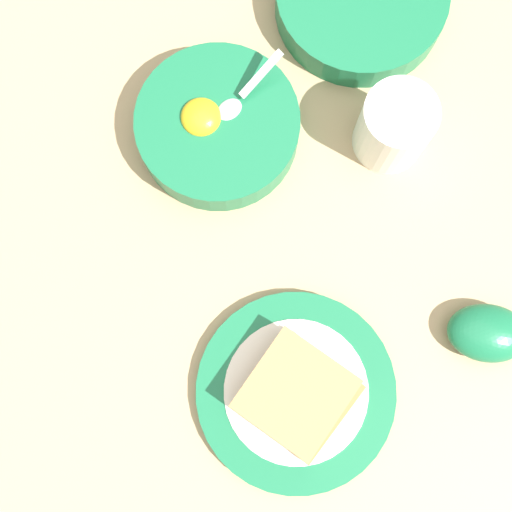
# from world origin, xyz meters

# --- Properties ---
(ground_plane) EXTENTS (3.00, 3.00, 0.00)m
(ground_plane) POSITION_xyz_m (0.00, 0.00, 0.00)
(ground_plane) COLOR tan
(egg_bowl) EXTENTS (0.16, 0.16, 0.07)m
(egg_bowl) POSITION_xyz_m (0.02, 0.17, 0.02)
(egg_bowl) COLOR #196B42
(egg_bowl) RESTS_ON ground_plane
(toast_plate) EXTENTS (0.18, 0.18, 0.01)m
(toast_plate) POSITION_xyz_m (-0.09, -0.07, 0.01)
(toast_plate) COLOR #196B42
(toast_plate) RESTS_ON ground_plane
(toast_sandwich) EXTENTS (0.10, 0.11, 0.03)m
(toast_sandwich) POSITION_xyz_m (-0.09, -0.07, 0.03)
(toast_sandwich) COLOR #9E7042
(toast_sandwich) RESTS_ON toast_plate
(soup_spoon) EXTENTS (0.13, 0.13, 0.03)m
(soup_spoon) POSITION_xyz_m (0.09, -0.15, 0.02)
(soup_spoon) COLOR #196B42
(soup_spoon) RESTS_ON ground_plane
(drinking_cup) EXTENTS (0.07, 0.07, 0.08)m
(drinking_cup) POSITION_xyz_m (0.14, 0.06, 0.04)
(drinking_cup) COLOR silver
(drinking_cup) RESTS_ON ground_plane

